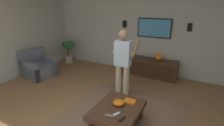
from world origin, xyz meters
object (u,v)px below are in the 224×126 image
(tv, at_px, (154,28))
(armchair, at_px, (39,67))
(remote_grey, at_px, (109,116))
(book, at_px, (130,101))
(wall_speaker_left, at_px, (190,27))
(potted_plant_tall, at_px, (69,48))
(remote_black, at_px, (122,119))
(vase_round, at_px, (159,57))
(remote_white, at_px, (116,114))
(media_console, at_px, (149,67))
(person_standing, at_px, (123,60))
(bowl, at_px, (119,102))
(wall_speaker_right, at_px, (125,24))
(coffee_table, at_px, (118,112))

(tv, bearing_deg, armchair, -58.73)
(remote_grey, height_order, book, book)
(remote_grey, height_order, wall_speaker_left, wall_speaker_left)
(remote_grey, bearing_deg, tv, -99.10)
(potted_plant_tall, height_order, book, potted_plant_tall)
(remote_black, bearing_deg, remote_grey, 109.58)
(potted_plant_tall, relative_size, vase_round, 3.93)
(remote_grey, bearing_deg, remote_white, -146.68)
(media_console, distance_m, potted_plant_tall, 3.07)
(person_standing, distance_m, potted_plant_tall, 3.16)
(book, bearing_deg, potted_plant_tall, -33.97)
(bowl, bearing_deg, remote_white, -163.15)
(wall_speaker_right, bearing_deg, wall_speaker_left, -90.00)
(armchair, height_order, potted_plant_tall, potted_plant_tall)
(book, bearing_deg, wall_speaker_right, -65.34)
(coffee_table, height_order, wall_speaker_right, wall_speaker_right)
(remote_white, distance_m, wall_speaker_left, 3.33)
(coffee_table, relative_size, remote_white, 6.67)
(bowl, relative_size, remote_black, 1.40)
(armchair, relative_size, person_standing, 0.56)
(potted_plant_tall, relative_size, wall_speaker_right, 3.93)
(armchair, distance_m, person_standing, 2.91)
(armchair, xyz_separation_m, remote_black, (-1.23, -3.41, 0.13))
(book, bearing_deg, vase_round, -91.39)
(bowl, bearing_deg, media_console, 3.17)
(remote_white, bearing_deg, wall_speaker_right, 47.14)
(tv, bearing_deg, book, 6.49)
(media_console, bearing_deg, bowl, 3.17)
(wall_speaker_left, distance_m, wall_speaker_right, 1.95)
(tv, distance_m, wall_speaker_left, 0.98)
(remote_black, height_order, wall_speaker_left, wall_speaker_left)
(bowl, relative_size, wall_speaker_right, 0.96)
(bowl, relative_size, vase_round, 0.96)
(tv, bearing_deg, person_standing, -6.81)
(media_console, bearing_deg, book, 7.16)
(tv, distance_m, book, 2.77)
(armchair, xyz_separation_m, tv, (1.85, -3.05, 1.19))
(media_console, xyz_separation_m, remote_white, (-2.78, -0.23, 0.14))
(media_console, distance_m, wall_speaker_left, 1.62)
(remote_white, xyz_separation_m, wall_speaker_right, (3.03, 1.21, 1.12))
(potted_plant_tall, relative_size, bowl, 4.11)
(armchair, bearing_deg, bowl, -6.72)
(remote_grey, bearing_deg, coffee_table, -104.31)
(remote_black, bearing_deg, wall_speaker_right, 37.42)
(armchair, xyz_separation_m, remote_grey, (-1.25, -3.19, 0.13))
(remote_white, height_order, remote_black, same)
(tv, height_order, remote_white, tv)
(bowl, height_order, remote_white, bowl)
(remote_black, bearing_deg, media_console, 21.32)
(bowl, xyz_separation_m, remote_grey, (-0.39, -0.01, -0.04))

